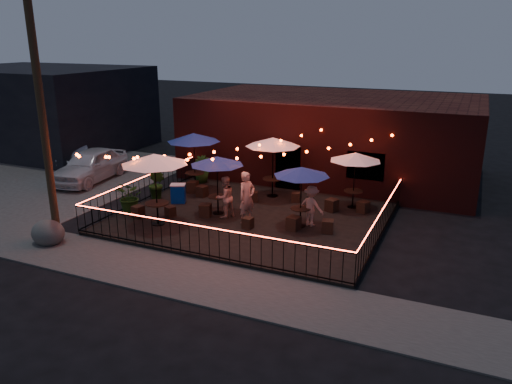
# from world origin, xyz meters

# --- Properties ---
(ground) EXTENTS (110.00, 110.00, 0.00)m
(ground) POSITION_xyz_m (0.00, 0.00, 0.00)
(ground) COLOR black
(ground) RESTS_ON ground
(patio) EXTENTS (10.00, 8.00, 0.15)m
(patio) POSITION_xyz_m (0.00, 2.00, 0.07)
(patio) COLOR black
(patio) RESTS_ON ground
(sidewalk) EXTENTS (18.00, 2.50, 0.05)m
(sidewalk) POSITION_xyz_m (0.00, -3.25, 0.03)
(sidewalk) COLOR #3F3C3A
(sidewalk) RESTS_ON ground
(parking_lot) EXTENTS (11.00, 12.00, 0.02)m
(parking_lot) POSITION_xyz_m (-12.00, 4.00, 0.01)
(parking_lot) COLOR #3F3C3A
(parking_lot) RESTS_ON ground
(brick_building) EXTENTS (14.00, 8.00, 4.00)m
(brick_building) POSITION_xyz_m (1.00, 9.99, 2.00)
(brick_building) COLOR black
(brick_building) RESTS_ON ground
(background_building) EXTENTS (12.00, 9.00, 5.00)m
(background_building) POSITION_xyz_m (-18.00, 9.00, 2.50)
(background_building) COLOR black
(background_building) RESTS_ON ground
(utility_pole) EXTENTS (0.26, 0.26, 8.00)m
(utility_pole) POSITION_xyz_m (-5.40, -2.60, 4.00)
(utility_pole) COLOR #392D17
(utility_pole) RESTS_ON ground
(fence_front) EXTENTS (10.00, 0.04, 1.04)m
(fence_front) POSITION_xyz_m (0.00, -2.00, 0.66)
(fence_front) COLOR black
(fence_front) RESTS_ON patio
(fence_left) EXTENTS (0.04, 8.00, 1.04)m
(fence_left) POSITION_xyz_m (-5.00, 2.00, 0.66)
(fence_left) COLOR black
(fence_left) RESTS_ON patio
(fence_right) EXTENTS (0.04, 8.00, 1.04)m
(fence_right) POSITION_xyz_m (5.00, 2.00, 0.66)
(fence_right) COLOR black
(fence_right) RESTS_ON patio
(festoon_lights) EXTENTS (10.02, 8.72, 1.32)m
(festoon_lights) POSITION_xyz_m (-1.01, 1.70, 2.52)
(festoon_lights) COLOR #FF3406
(festoon_lights) RESTS_ON ground
(cafe_table_0) EXTENTS (3.11, 3.11, 2.69)m
(cafe_table_0) POSITION_xyz_m (-2.85, -0.16, 2.60)
(cafe_table_0) COLOR black
(cafe_table_0) RESTS_ON patio
(cafe_table_1) EXTENTS (3.07, 3.07, 2.62)m
(cafe_table_1) POSITION_xyz_m (-3.80, 4.17, 2.54)
(cafe_table_1) COLOR black
(cafe_table_1) RESTS_ON patio
(cafe_table_2) EXTENTS (2.49, 2.49, 2.32)m
(cafe_table_2) POSITION_xyz_m (-1.35, 1.79, 2.26)
(cafe_table_2) COLOR black
(cafe_table_2) RESTS_ON patio
(cafe_table_3) EXTENTS (3.06, 3.06, 2.61)m
(cafe_table_3) POSITION_xyz_m (-0.23, 4.73, 2.53)
(cafe_table_3) COLOR black
(cafe_table_3) RESTS_ON patio
(cafe_table_4) EXTENTS (2.28, 2.28, 2.26)m
(cafe_table_4) POSITION_xyz_m (2.07, 1.81, 2.21)
(cafe_table_4) COLOR black
(cafe_table_4) RESTS_ON patio
(cafe_table_5) EXTENTS (2.36, 2.36, 2.30)m
(cafe_table_5) POSITION_xyz_m (3.34, 4.68, 2.25)
(cafe_table_5) COLOR black
(cafe_table_5) RESTS_ON patio
(bistro_chair_0) EXTENTS (0.45, 0.45, 0.46)m
(bistro_chair_0) POSITION_xyz_m (-3.97, 0.13, 0.38)
(bistro_chair_0) COLOR black
(bistro_chair_0) RESTS_ON patio
(bistro_chair_1) EXTENTS (0.44, 0.44, 0.40)m
(bistro_chair_1) POSITION_xyz_m (-2.90, 0.73, 0.35)
(bistro_chair_1) COLOR black
(bistro_chair_1) RESTS_ON patio
(bistro_chair_2) EXTENTS (0.50, 0.50, 0.51)m
(bistro_chair_2) POSITION_xyz_m (-3.70, 3.79, 0.41)
(bistro_chair_2) COLOR black
(bistro_chair_2) RESTS_ON patio
(bistro_chair_3) EXTENTS (0.46, 0.46, 0.48)m
(bistro_chair_3) POSITION_xyz_m (-3.01, 3.42, 0.39)
(bistro_chair_3) COLOR black
(bistro_chair_3) RESTS_ON patio
(bistro_chair_4) EXTENTS (0.52, 0.52, 0.50)m
(bistro_chair_4) POSITION_xyz_m (-1.64, 1.28, 0.40)
(bistro_chair_4) COLOR black
(bistro_chair_4) RESTS_ON patio
(bistro_chair_5) EXTENTS (0.38, 0.38, 0.41)m
(bistro_chair_5) POSITION_xyz_m (0.40, 0.81, 0.35)
(bistro_chair_5) COLOR black
(bistro_chair_5) RESTS_ON patio
(bistro_chair_6) EXTENTS (0.46, 0.46, 0.42)m
(bistro_chair_6) POSITION_xyz_m (-0.69, 3.72, 0.36)
(bistro_chair_6) COLOR black
(bistro_chair_6) RESTS_ON patio
(bistro_chair_7) EXTENTS (0.41, 0.41, 0.40)m
(bistro_chair_7) POSITION_xyz_m (0.98, 4.38, 0.35)
(bistro_chair_7) COLOR black
(bistro_chair_7) RESTS_ON patio
(bistro_chair_8) EXTENTS (0.50, 0.50, 0.50)m
(bistro_chair_8) POSITION_xyz_m (1.97, 1.35, 0.40)
(bistro_chair_8) COLOR black
(bistro_chair_8) RESTS_ON patio
(bistro_chair_9) EXTENTS (0.47, 0.47, 0.47)m
(bistro_chair_9) POSITION_xyz_m (3.18, 1.59, 0.38)
(bistro_chair_9) COLOR black
(bistro_chair_9) RESTS_ON patio
(bistro_chair_10) EXTENTS (0.53, 0.53, 0.50)m
(bistro_chair_10) POSITION_xyz_m (2.69, 3.87, 0.40)
(bistro_chair_10) COLOR black
(bistro_chair_10) RESTS_ON patio
(bistro_chair_11) EXTENTS (0.51, 0.51, 0.47)m
(bistro_chair_11) POSITION_xyz_m (3.88, 4.21, 0.39)
(bistro_chair_11) COLOR black
(bistro_chair_11) RESTS_ON patio
(patron_a) EXTENTS (0.72, 0.85, 1.96)m
(patron_a) POSITION_xyz_m (0.11, 1.35, 1.13)
(patron_a) COLOR #D0AC90
(patron_a) RESTS_ON patio
(patron_b) EXTENTS (0.90, 0.98, 1.64)m
(patron_b) POSITION_xyz_m (-0.90, 1.52, 0.97)
(patron_b) COLOR #E4AB98
(patron_b) RESTS_ON patio
(patron_c) EXTENTS (1.09, 0.77, 1.53)m
(patron_c) POSITION_xyz_m (2.40, 2.02, 0.91)
(patron_c) COLOR #CEAF88
(patron_c) RESTS_ON patio
(potted_shrub_a) EXTENTS (1.30, 1.18, 1.27)m
(potted_shrub_a) POSITION_xyz_m (-4.60, 0.52, 0.78)
(potted_shrub_a) COLOR #163B11
(potted_shrub_a) RESTS_ON patio
(potted_shrub_b) EXTENTS (0.83, 0.71, 1.35)m
(potted_shrub_b) POSITION_xyz_m (-4.60, 2.34, 0.82)
(potted_shrub_b) COLOR #183913
(potted_shrub_b) RESTS_ON patio
(potted_shrub_c) EXTENTS (0.87, 0.87, 1.27)m
(potted_shrub_c) POSITION_xyz_m (-4.17, 5.40, 0.79)
(potted_shrub_c) COLOR #13340F
(potted_shrub_c) RESTS_ON patio
(cooler) EXTENTS (0.74, 0.65, 0.81)m
(cooler) POSITION_xyz_m (-3.51, 2.28, 0.56)
(cooler) COLOR #052F9D
(cooler) RESTS_ON patio
(boulder) EXTENTS (1.04, 0.89, 0.80)m
(boulder) POSITION_xyz_m (-5.43, -2.97, 0.40)
(boulder) COLOR #4F4F49
(boulder) RESTS_ON ground
(car_white) EXTENTS (2.44, 4.86, 1.59)m
(car_white) POSITION_xyz_m (-9.56, 3.83, 0.80)
(car_white) COLOR silver
(car_white) RESTS_ON ground
(car_silver) EXTENTS (4.94, 4.62, 1.65)m
(car_silver) POSITION_xyz_m (-13.81, 6.78, 0.83)
(car_silver) COLOR #97969D
(car_silver) RESTS_ON ground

